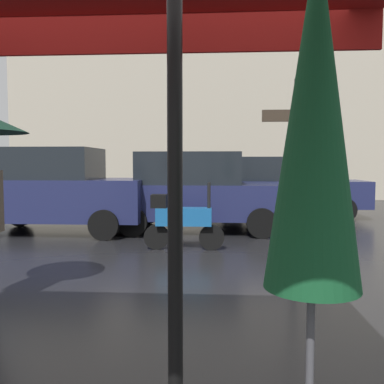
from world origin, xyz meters
name	(u,v)px	position (x,y,z in m)	size (l,w,h in m)	color
ground_plane	(153,381)	(0.00, 0.00, 0.00)	(60.00, 60.00, 0.00)	black
folded_patio_umbrella_far	(315,131)	(0.87, -1.08, 1.71)	(0.48, 0.48, 2.54)	black
parked_scooter	(181,219)	(-0.19, 4.56, 0.56)	(1.47, 0.32, 1.23)	black
parked_car_left	(196,191)	(-0.04, 6.77, 0.93)	(4.24, 2.07, 1.83)	#1E234C
parked_car_right	(282,186)	(2.34, 9.29, 0.91)	(4.60, 1.84, 1.76)	#1E234C
parked_car_distant	(55,190)	(-3.23, 6.27, 0.97)	(4.04, 1.92, 1.92)	#1E234C
street_signpost	(296,153)	(1.66, 3.55, 1.73)	(1.08, 0.08, 2.85)	black
building_block	(208,21)	(0.00, 16.63, 8.13)	(17.98, 2.54, 16.26)	#B2A893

